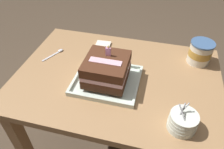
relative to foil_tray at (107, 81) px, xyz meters
The scene contains 8 objects.
ground_plane 0.72m from the foil_tray, 54.51° to the left, with size 8.00×8.00×0.00m, color #4C3D2D.
dining_table 0.14m from the foil_tray, 54.51° to the left, with size 1.03×0.73×0.71m.
foil_tray is the anchor object (origin of this frame).
birthday_cake 0.07m from the foil_tray, 90.00° to the left, with size 0.20×0.20×0.17m.
bowl_stack 0.40m from the foil_tray, 26.80° to the right, with size 0.11×0.11×0.13m.
ice_cream_tub 0.52m from the foil_tray, 32.68° to the left, with size 0.12×0.12×0.12m.
serving_spoon_near_tray 0.38m from the foil_tray, 154.23° to the left, with size 0.08×0.14×0.01m.
napkin_pile 0.31m from the foil_tray, 109.93° to the left, with size 0.09×0.09×0.01m.
Camera 1 is at (0.18, -0.79, 1.44)m, focal length 34.41 mm.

